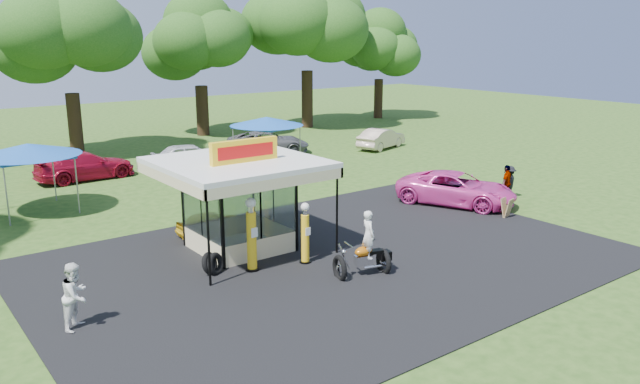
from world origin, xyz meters
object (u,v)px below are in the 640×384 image
(gas_station_kiosk, at_px, (239,203))
(spectator_east_b, at_px, (506,183))
(bg_car_e, at_px, (381,138))
(motorcycle, at_px, (366,249))
(spectator_west, at_px, (76,296))
(bg_car_d, at_px, (268,142))
(tent_east, at_px, (267,122))
(pink_sedan, at_px, (456,189))
(tent_west, at_px, (28,150))
(a_frame_sign, at_px, (507,208))
(spectator_east_a, at_px, (509,182))
(bg_car_b, at_px, (85,166))
(gas_pump_right, at_px, (305,235))
(kiosk_car, at_px, (212,223))
(bg_car_c, at_px, (190,156))
(gas_pump_left, at_px, (252,236))

(gas_station_kiosk, xyz_separation_m, spectator_east_b, (13.71, -1.55, -0.91))
(spectator_east_b, bearing_deg, bg_car_e, -127.14)
(motorcycle, relative_size, spectator_west, 1.23)
(bg_car_d, height_order, tent_east, tent_east)
(pink_sedan, xyz_separation_m, tent_west, (-16.12, 10.47, 2.07))
(motorcycle, bearing_deg, a_frame_sign, 22.54)
(spectator_east_a, xyz_separation_m, bg_car_b, (-15.23, 16.50, -0.02))
(gas_pump_right, xyz_separation_m, tent_east, (7.68, 14.57, 1.70))
(pink_sedan, xyz_separation_m, bg_car_b, (-12.24, 15.77, 0.01))
(kiosk_car, xyz_separation_m, bg_car_e, (18.54, 10.34, 0.22))
(spectator_east_b, xyz_separation_m, bg_car_c, (-8.91, 15.71, -0.09))
(spectator_east_b, bearing_deg, spectator_west, -14.33)
(a_frame_sign, xyz_separation_m, pink_sedan, (-0.05, 2.81, 0.32))
(pink_sedan, bearing_deg, kiosk_car, 142.05)
(gas_station_kiosk, bearing_deg, bg_car_c, 71.27)
(spectator_east_b, bearing_deg, bg_car_b, -66.89)
(spectator_east_b, height_order, tent_west, tent_west)
(bg_car_c, bearing_deg, pink_sedan, -144.92)
(spectator_east_a, relative_size, bg_car_d, 0.29)
(a_frame_sign, bearing_deg, gas_station_kiosk, 151.17)
(bg_car_d, bearing_deg, spectator_west, 162.39)
(pink_sedan, bearing_deg, spectator_east_b, -45.13)
(spectator_west, height_order, spectator_east_b, spectator_west)
(motorcycle, bearing_deg, spectator_west, -177.35)
(kiosk_car, bearing_deg, pink_sedan, -103.98)
(kiosk_car, height_order, bg_car_e, bg_car_e)
(gas_station_kiosk, bearing_deg, gas_pump_right, -68.61)
(gas_station_kiosk, relative_size, tent_west, 1.21)
(pink_sedan, relative_size, bg_car_d, 1.01)
(a_frame_sign, bearing_deg, bg_car_d, 78.36)
(a_frame_sign, xyz_separation_m, bg_car_e, (7.25, 15.95, 0.27))
(spectator_west, distance_m, bg_car_d, 25.78)
(gas_pump_left, height_order, spectator_east_a, gas_pump_left)
(gas_station_kiosk, height_order, gas_pump_right, gas_station_kiosk)
(motorcycle, distance_m, pink_sedan, 10.12)
(gas_pump_right, height_order, a_frame_sign, gas_pump_right)
(kiosk_car, xyz_separation_m, bg_car_d, (11.16, 13.42, 0.27))
(tent_east, bearing_deg, gas_pump_right, -117.80)
(pink_sedan, bearing_deg, tent_west, 123.03)
(gas_pump_left, xyz_separation_m, spectator_west, (-5.93, -0.75, -0.30))
(kiosk_car, distance_m, bg_car_c, 12.89)
(pink_sedan, bearing_deg, a_frame_sign, -113.02)
(motorcycle, height_order, spectator_east_a, motorcycle)
(gas_pump_left, xyz_separation_m, kiosk_car, (0.80, 4.40, -0.75))
(bg_car_b, relative_size, bg_car_c, 1.16)
(a_frame_sign, distance_m, bg_car_e, 17.52)
(kiosk_car, relative_size, bg_car_d, 0.52)
(spectator_west, distance_m, spectator_east_b, 20.49)
(tent_east, bearing_deg, gas_pump_left, -124.07)
(spectator_west, height_order, spectator_east_a, spectator_west)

